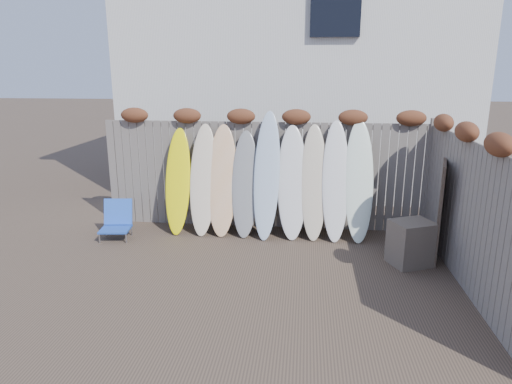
# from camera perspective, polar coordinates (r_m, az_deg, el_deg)

# --- Properties ---
(ground) EXTENTS (80.00, 80.00, 0.00)m
(ground) POSITION_cam_1_polar(r_m,az_deg,el_deg) (6.62, -1.15, -11.11)
(ground) COLOR #493A2D
(back_fence) EXTENTS (6.05, 0.28, 2.24)m
(back_fence) POSITION_cam_1_polar(r_m,az_deg,el_deg) (8.49, 1.28, 3.27)
(back_fence) COLOR slate
(back_fence) RESTS_ON ground
(right_fence) EXTENTS (0.28, 4.40, 2.24)m
(right_fence) POSITION_cam_1_polar(r_m,az_deg,el_deg) (6.77, 25.13, -1.62)
(right_fence) COLOR slate
(right_fence) RESTS_ON ground
(house) EXTENTS (8.50, 5.50, 6.33)m
(house) POSITION_cam_1_polar(r_m,az_deg,el_deg) (12.40, 5.17, 16.31)
(house) COLOR silver
(house) RESTS_ON ground
(beach_chair) EXTENTS (0.56, 0.59, 0.67)m
(beach_chair) POSITION_cam_1_polar(r_m,az_deg,el_deg) (8.53, -17.00, -3.42)
(beach_chair) COLOR #234CAF
(beach_chair) RESTS_ON ground
(wooden_crate) EXTENTS (0.74, 0.69, 0.69)m
(wooden_crate) POSITION_cam_1_polar(r_m,az_deg,el_deg) (7.43, 18.82, -6.06)
(wooden_crate) COLOR #6E6152
(wooden_crate) RESTS_ON ground
(lattice_panel) EXTENTS (0.33, 1.02, 1.57)m
(lattice_panel) POSITION_cam_1_polar(r_m,az_deg,el_deg) (7.76, 22.00, -2.04)
(lattice_panel) COLOR #453C2A
(lattice_panel) RESTS_ON ground
(surfboard_0) EXTENTS (0.47, 0.68, 1.89)m
(surfboard_0) POSITION_cam_1_polar(r_m,az_deg,el_deg) (8.45, -9.73, 1.34)
(surfboard_0) COLOR #FFF306
(surfboard_0) RESTS_ON ground
(surfboard_1) EXTENTS (0.49, 0.70, 1.98)m
(surfboard_1) POSITION_cam_1_polar(r_m,az_deg,el_deg) (8.33, -6.62, 1.55)
(surfboard_1) COLOR beige
(surfboard_1) RESTS_ON ground
(surfboard_2) EXTENTS (0.56, 0.72, 1.97)m
(surfboard_2) POSITION_cam_1_polar(r_m,az_deg,el_deg) (8.26, -4.23, 1.47)
(surfboard_2) COLOR tan
(surfboard_2) RESTS_ON ground
(surfboard_3) EXTENTS (0.50, 0.68, 1.87)m
(surfboard_3) POSITION_cam_1_polar(r_m,az_deg,el_deg) (8.18, -1.39, 1.01)
(surfboard_3) COLOR gray
(surfboard_3) RESTS_ON ground
(surfboard_4) EXTENTS (0.50, 0.80, 2.22)m
(surfboard_4) POSITION_cam_1_polar(r_m,az_deg,el_deg) (8.07, 1.36, 2.10)
(surfboard_4) COLOR #ABC3DC
(surfboard_4) RESTS_ON ground
(surfboard_5) EXTENTS (0.58, 0.74, 1.98)m
(surfboard_5) POSITION_cam_1_polar(r_m,az_deg,el_deg) (8.10, 4.55, 1.22)
(surfboard_5) COLOR silver
(surfboard_5) RESTS_ON ground
(surfboard_6) EXTENTS (0.49, 0.73, 1.99)m
(surfboard_6) POSITION_cam_1_polar(r_m,az_deg,el_deg) (8.11, 7.25, 1.22)
(surfboard_6) COLOR beige
(surfboard_6) RESTS_ON ground
(surfboard_7) EXTENTS (0.48, 0.74, 2.07)m
(surfboard_7) POSITION_cam_1_polar(r_m,az_deg,el_deg) (8.10, 9.92, 1.37)
(surfboard_7) COLOR silver
(surfboard_7) RESTS_ON ground
(surfboard_8) EXTENTS (0.52, 0.75, 2.08)m
(surfboard_8) POSITION_cam_1_polar(r_m,az_deg,el_deg) (8.14, 12.76, 1.34)
(surfboard_8) COLOR white
(surfboard_8) RESTS_ON ground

